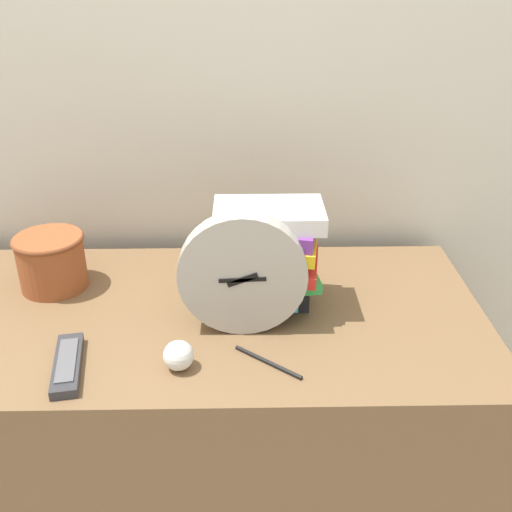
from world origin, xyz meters
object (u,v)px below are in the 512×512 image
(book_stack, at_px, (266,254))
(pen, at_px, (268,362))
(desk_clock, at_px, (243,275))
(crumpled_paper_ball, at_px, (176,355))
(basket, at_px, (51,260))
(tv_remote, at_px, (68,364))

(book_stack, height_order, pen, book_stack)
(desk_clock, bearing_deg, crumpled_paper_ball, -134.38)
(crumpled_paper_ball, distance_m, pen, 0.18)
(desk_clock, xyz_separation_m, pen, (0.05, -0.12, -0.13))
(book_stack, relative_size, pen, 1.99)
(basket, xyz_separation_m, crumpled_paper_ball, (0.32, -0.32, -0.04))
(book_stack, xyz_separation_m, pen, (-0.00, -0.23, -0.12))
(basket, bearing_deg, crumpled_paper_ball, -44.90)
(book_stack, height_order, basket, book_stack)
(desk_clock, height_order, book_stack, desk_clock)
(desk_clock, relative_size, book_stack, 1.04)
(pen, bearing_deg, tv_remote, -178.71)
(desk_clock, height_order, tv_remote, desk_clock)
(tv_remote, bearing_deg, basket, 109.35)
(crumpled_paper_ball, height_order, pen, crumpled_paper_ball)
(book_stack, height_order, tv_remote, book_stack)
(crumpled_paper_ball, bearing_deg, pen, 3.15)
(desk_clock, bearing_deg, tv_remote, -158.98)
(tv_remote, height_order, crumpled_paper_ball, crumpled_paper_ball)
(basket, relative_size, pen, 1.28)
(book_stack, bearing_deg, desk_clock, -116.16)
(tv_remote, distance_m, pen, 0.39)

